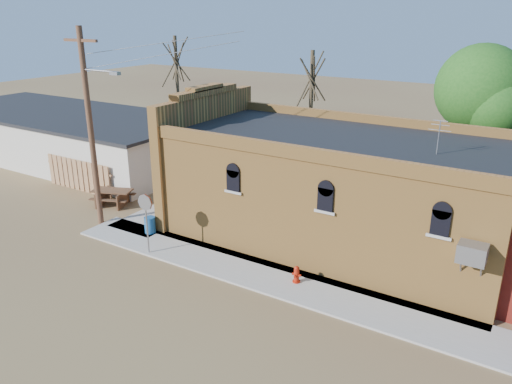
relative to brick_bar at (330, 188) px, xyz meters
The scene contains 14 objects.
ground 6.19m from the brick_bar, 106.65° to the right, with size 120.00×120.00×0.00m, color brown.
sidewalk_south 5.14m from the brick_bar, 91.78° to the right, with size 19.00×2.20×0.08m, color #9E9991.
sidewalk_west 8.28m from the brick_bar, behind, with size 2.60×10.00×0.08m, color #9E9991.
brick_bar is the anchor object (origin of this frame).
storage_building 20.81m from the brick_bar, behind, with size 20.40×8.40×3.17m.
wood_fence 14.61m from the brick_bar, behind, with size 5.20×0.10×1.80m, color #8D5C40, non-canonical shape.
utility_pole 10.96m from the brick_bar, 156.31° to the right, with size 3.12×0.26×9.00m.
tree_bare_near 9.54m from the brick_bar, 121.74° to the left, with size 2.80×2.80×7.65m.
tree_bare_far 18.25m from the brick_bar, 151.47° to the left, with size 2.80×2.80×8.16m.
tree_leafy 9.80m from the brick_bar, 61.44° to the left, with size 4.40×4.40×8.15m.
fire_hydrant 4.88m from the brick_bar, 80.48° to the right, with size 0.39×0.39×0.66m.
stop_sign 7.86m from the brick_bar, 135.63° to the right, with size 0.70×0.11×2.58m.
trash_barrel 8.23m from the brick_bar, 150.09° to the right, with size 0.49×0.49×0.75m, color navy.
picnic_table 11.52m from the brick_bar, 168.37° to the right, with size 2.42×2.13×0.84m.
Camera 1 is at (9.70, -13.54, 9.54)m, focal length 35.00 mm.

